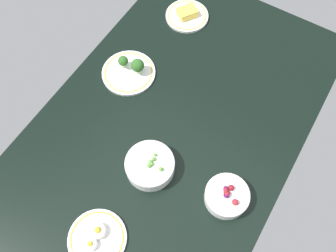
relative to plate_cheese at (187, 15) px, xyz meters
The scene contains 6 objects.
dining_table 52.09cm from the plate_cheese, 157.08° to the right, with size 144.27×85.82×4.00cm, color black.
plate_cheese is the anchor object (origin of this frame).
plate_eggs 93.32cm from the plate_cheese, 166.70° to the right, with size 17.95×17.95×4.68cm.
bowl_peas 67.55cm from the plate_cheese, 160.10° to the right, with size 16.20×16.20×6.43cm.
bowl_berries 76.97cm from the plate_cheese, 140.54° to the right, with size 14.05×14.05×6.68cm.
plate_broccoli 35.78cm from the plate_cheese, behind, with size 20.19×20.19×7.68cm.
Camera 1 is at (-46.65, -28.68, 116.69)cm, focal length 38.30 mm.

